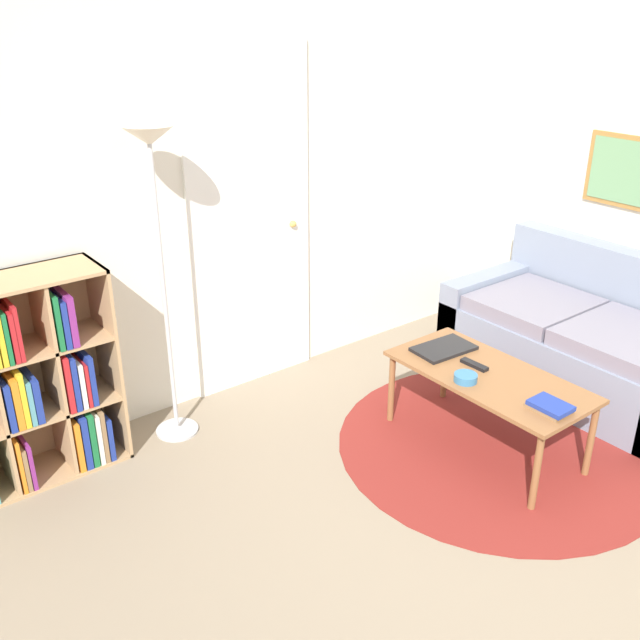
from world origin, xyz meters
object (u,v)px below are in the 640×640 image
floor_lamp (154,185)px  coffee_table (488,381)px  bowl (466,378)px  couch (587,342)px  bookshelf (19,390)px  laptop (444,348)px

floor_lamp → coffee_table: bearing=-42.5°
floor_lamp → bowl: (1.12, -1.15, -0.97)m
couch → bowl: size_ratio=13.38×
coffee_table → bowl: 0.18m
bookshelf → coffee_table: bookshelf is taller
coffee_table → bowl: bowl is taller
bookshelf → bowl: bookshelf is taller
bookshelf → laptop: size_ratio=3.04×
floor_lamp → bowl: floor_lamp is taller
bookshelf → laptop: bearing=-23.5°
coffee_table → bookshelf: bearing=148.7°
couch → laptop: couch is taller
coffee_table → laptop: size_ratio=3.06×
bookshelf → laptop: (2.08, -0.91, -0.05)m
couch → floor_lamp: bearing=155.7°
couch → bowl: (-1.26, -0.07, 0.19)m
couch → coffee_table: size_ratio=1.50×
coffee_table → bowl: bearing=170.9°
coffee_table → laptop: (0.02, 0.35, 0.05)m
bookshelf → floor_lamp: 1.22m
floor_lamp → bookshelf: bearing=174.3°
bookshelf → couch: (3.17, -1.15, -0.23)m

